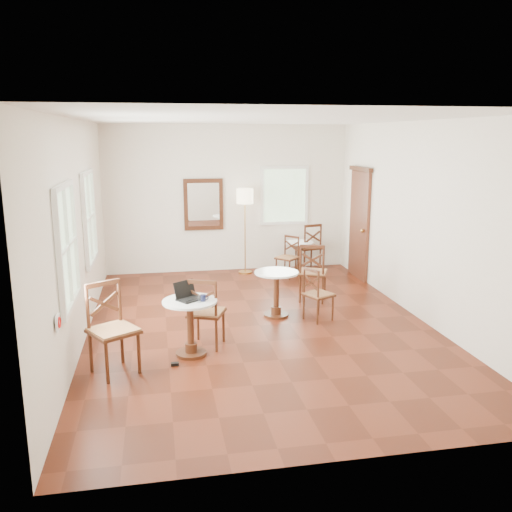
{
  "coord_description": "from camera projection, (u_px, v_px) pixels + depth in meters",
  "views": [
    {
      "loc": [
        -1.46,
        -7.48,
        2.78
      ],
      "look_at": [
        0.0,
        0.3,
        1.0
      ],
      "focal_mm": 37.71,
      "sensor_mm": 36.0,
      "label": 1
    }
  ],
  "objects": [
    {
      "name": "ground",
      "position": [
        260.0,
        325.0,
        8.04
      ],
      "size": [
        7.0,
        7.0,
        0.0
      ],
      "primitive_type": "plane",
      "color": "#561E0E",
      "rests_on": "ground"
    },
    {
      "name": "room_shell",
      "position": [
        252.0,
        197.0,
        7.88
      ],
      "size": [
        5.02,
        7.02,
        3.01
      ],
      "color": "white",
      "rests_on": "ground"
    },
    {
      "name": "cafe_table_near",
      "position": [
        190.0,
        321.0,
        6.87
      ],
      "size": [
        0.7,
        0.7,
        0.74
      ],
      "color": "#472211",
      "rests_on": "ground"
    },
    {
      "name": "cafe_table_mid",
      "position": [
        276.0,
        289.0,
        8.37
      ],
      "size": [
        0.68,
        0.68,
        0.72
      ],
      "color": "#472211",
      "rests_on": "ground"
    },
    {
      "name": "cafe_table_back",
      "position": [
        299.0,
        254.0,
        11.09
      ],
      "size": [
        0.6,
        0.6,
        0.64
      ],
      "color": "#472211",
      "rests_on": "ground"
    },
    {
      "name": "chair_near_a",
      "position": [
        206.0,
        312.0,
        7.15
      ],
      "size": [
        0.58,
        0.58,
        0.96
      ],
      "rotation": [
        0.0,
        0.0,
        2.76
      ],
      "color": "#472211",
      "rests_on": "ground"
    },
    {
      "name": "chair_near_b",
      "position": [
        112.0,
        329.0,
        6.35
      ],
      "size": [
        0.69,
        0.69,
        1.09
      ],
      "rotation": [
        0.0,
        0.0,
        0.55
      ],
      "color": "#472211",
      "rests_on": "ground"
    },
    {
      "name": "chair_mid_a",
      "position": [
        313.0,
        272.0,
        9.15
      ],
      "size": [
        0.61,
        0.61,
        1.01
      ],
      "rotation": [
        0.0,
        0.0,
        2.74
      ],
      "color": "#472211",
      "rests_on": "ground"
    },
    {
      "name": "chair_mid_b",
      "position": [
        317.0,
        294.0,
        8.19
      ],
      "size": [
        0.51,
        0.51,
        0.83
      ],
      "rotation": [
        0.0,
        0.0,
        2.03
      ],
      "color": "#472211",
      "rests_on": "ground"
    },
    {
      "name": "chair_back_a",
      "position": [
        309.0,
        247.0,
        11.26
      ],
      "size": [
        0.55,
        0.55,
        1.0
      ],
      "rotation": [
        0.0,
        0.0,
        3.37
      ],
      "color": "#472211",
      "rests_on": "ground"
    },
    {
      "name": "chair_back_b",
      "position": [
        288.0,
        257.0,
        10.69
      ],
      "size": [
        0.54,
        0.54,
        0.83
      ],
      "rotation": [
        0.0,
        0.0,
        -0.81
      ],
      "color": "#472211",
      "rests_on": "ground"
    },
    {
      "name": "floor_lamp",
      "position": [
        245.0,
        202.0,
        10.79
      ],
      "size": [
        0.34,
        0.34,
        1.74
      ],
      "color": "#BF8C3F",
      "rests_on": "ground"
    },
    {
      "name": "laptop",
      "position": [
        188.0,
        295.0,
        6.84
      ],
      "size": [
        0.41,
        0.4,
        0.23
      ],
      "rotation": [
        0.0,
        0.0,
        0.63
      ],
      "color": "black",
      "rests_on": "cafe_table_near"
    },
    {
      "name": "mouse",
      "position": [
        195.0,
        295.0,
        6.97
      ],
      "size": [
        0.12,
        0.1,
        0.04
      ],
      "primitive_type": "ellipsoid",
      "rotation": [
        0.0,
        0.0,
        -0.28
      ],
      "color": "black",
      "rests_on": "cafe_table_near"
    },
    {
      "name": "navy_mug",
      "position": [
        203.0,
        298.0,
        6.77
      ],
      "size": [
        0.11,
        0.07,
        0.08
      ],
      "color": "black",
      "rests_on": "cafe_table_near"
    },
    {
      "name": "water_glass",
      "position": [
        199.0,
        299.0,
        6.72
      ],
      "size": [
        0.06,
        0.06,
        0.09
      ],
      "primitive_type": "cylinder",
      "color": "white",
      "rests_on": "cafe_table_near"
    },
    {
      "name": "power_adapter",
      "position": [
        175.0,
        364.0,
        6.63
      ],
      "size": [
        0.1,
        0.06,
        0.04
      ],
      "primitive_type": "cube",
      "color": "black",
      "rests_on": "ground"
    }
  ]
}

